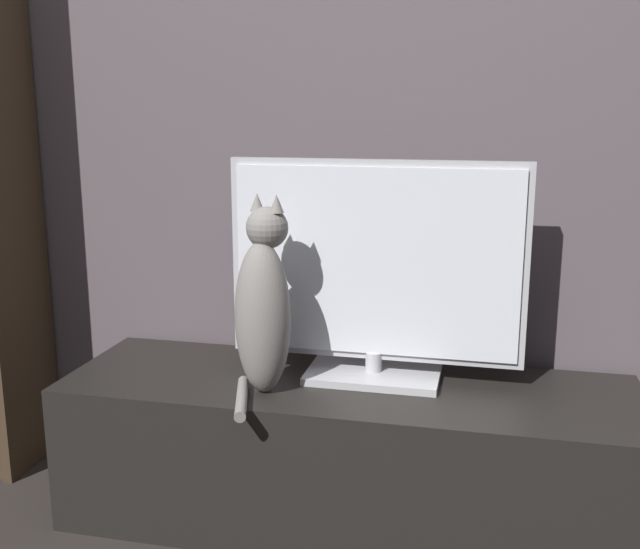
# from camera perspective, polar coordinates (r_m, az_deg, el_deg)

# --- Properties ---
(wall_back) EXTENTS (4.80, 0.05, 2.60)m
(wall_back) POSITION_cam_1_polar(r_m,az_deg,el_deg) (2.16, 3.79, 17.51)
(wall_back) COLOR #564C51
(wall_back) RESTS_ON ground_plane
(tv_stand) EXTENTS (1.52, 0.47, 0.40)m
(tv_stand) POSITION_cam_1_polar(r_m,az_deg,el_deg) (2.09, 2.04, -13.40)
(tv_stand) COLOR black
(tv_stand) RESTS_ON ground_plane
(tv) EXTENTS (0.78, 0.21, 0.59)m
(tv) POSITION_cam_1_polar(r_m,az_deg,el_deg) (1.97, 4.23, 0.09)
(tv) COLOR #B7B7BC
(tv) RESTS_ON tv_stand
(cat) EXTENTS (0.18, 0.30, 0.51)m
(cat) POSITION_cam_1_polar(r_m,az_deg,el_deg) (1.89, -4.31, -2.52)
(cat) COLOR gray
(cat) RESTS_ON tv_stand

